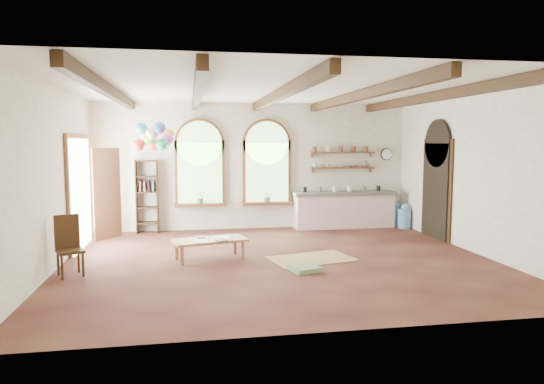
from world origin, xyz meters
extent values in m
plane|color=brown|center=(0.00, 0.00, 0.00)|extent=(8.00, 8.00, 0.00)
cube|color=brown|center=(-1.40, 3.44, 1.45)|extent=(1.24, 0.08, 1.64)
cylinder|color=brown|center=(-1.40, 3.44, 2.20)|extent=(1.24, 0.08, 1.24)
cube|color=#87BA70|center=(-1.40, 3.40, 1.45)|extent=(1.10, 0.04, 1.50)
cube|color=brown|center=(-1.40, 3.35, 0.66)|extent=(1.30, 0.28, 0.08)
cube|color=brown|center=(0.30, 3.44, 1.45)|extent=(1.24, 0.08, 1.64)
cylinder|color=brown|center=(0.30, 3.44, 2.20)|extent=(1.24, 0.08, 1.24)
cube|color=#87BA70|center=(0.30, 3.40, 1.45)|extent=(1.10, 0.04, 1.50)
cube|color=brown|center=(0.30, 3.35, 0.66)|extent=(1.30, 0.28, 0.08)
cube|color=brown|center=(-3.95, 1.80, 1.15)|extent=(0.10, 1.90, 2.50)
cube|color=black|center=(3.95, 1.50, 1.10)|extent=(0.10, 1.30, 2.40)
cube|color=beige|center=(2.30, 3.20, 0.43)|extent=(2.60, 0.55, 0.86)
cube|color=#65635E|center=(2.30, 3.20, 0.90)|extent=(2.68, 0.62, 0.08)
cube|color=brown|center=(2.30, 3.38, 1.55)|extent=(1.70, 0.24, 0.04)
cube|color=brown|center=(2.30, 3.38, 1.95)|extent=(1.70, 0.24, 0.04)
cylinder|color=black|center=(3.55, 3.45, 1.90)|extent=(0.32, 0.04, 0.32)
cube|color=#3C2713|center=(-2.95, 3.32, 0.90)|extent=(0.03, 0.32, 1.80)
cube|color=#3C2713|center=(-2.45, 3.32, 0.90)|extent=(0.03, 0.32, 1.80)
cube|color=tan|center=(-1.30, 0.34, 0.36)|extent=(1.48, 0.94, 0.05)
cube|color=tan|center=(-1.82, -0.02, 0.17)|extent=(0.06, 0.06, 0.34)
cube|color=tan|center=(-0.68, 0.26, 0.17)|extent=(0.06, 0.06, 0.34)
cube|color=tan|center=(-1.93, 0.41, 0.17)|extent=(0.06, 0.06, 0.34)
cube|color=tan|center=(-0.78, 0.69, 0.17)|extent=(0.06, 0.06, 0.34)
cube|color=#3C2713|center=(-3.65, -0.45, 0.42)|extent=(0.53, 0.53, 0.05)
cube|color=#3C2713|center=(-3.73, -0.29, 0.72)|extent=(0.38, 0.20, 0.60)
cube|color=tan|center=(0.61, -0.01, 0.01)|extent=(1.74, 1.30, 0.02)
cube|color=#708B60|center=(0.29, -0.79, 0.04)|extent=(0.59, 0.59, 0.08)
cylinder|color=#609DCF|center=(3.75, 3.20, 0.25)|extent=(0.33, 0.33, 0.49)
sphere|color=#609DCF|center=(3.75, 3.20, 0.54)|extent=(0.17, 0.17, 0.17)
cylinder|color=#609DCF|center=(3.82, 2.84, 0.25)|extent=(0.33, 0.33, 0.50)
sphere|color=#609DCF|center=(3.82, 2.84, 0.55)|extent=(0.18, 0.18, 0.18)
cylinder|color=white|center=(-2.40, 2.21, 2.78)|extent=(0.01, 0.01, 0.85)
sphere|color=#2AB785|center=(-2.21, 2.16, 2.17)|extent=(0.27, 0.27, 0.27)
sphere|color=#EC4EE7|center=(-2.12, 2.28, 2.29)|extent=(0.27, 0.27, 0.27)
sphere|color=yellow|center=(-2.11, 2.46, 2.41)|extent=(0.27, 0.27, 0.27)
sphere|color=white|center=(-2.33, 2.40, 2.53)|extent=(0.27, 0.27, 0.27)
sphere|color=#FF2928|center=(-2.43, 2.50, 2.17)|extent=(0.27, 0.27, 0.27)
sphere|color=#75C353|center=(-2.61, 2.53, 2.29)|extent=(0.27, 0.27, 0.27)
sphere|color=#F674E2|center=(-2.57, 2.31, 2.41)|extent=(0.27, 0.27, 0.27)
sphere|color=#2F99C9|center=(-2.69, 2.22, 2.53)|extent=(0.27, 0.27, 0.27)
sphere|color=#F83937|center=(-2.74, 2.05, 2.17)|extent=(0.27, 0.27, 0.27)
sphere|color=#8CF155|center=(-2.52, 2.05, 2.29)|extent=(0.27, 0.27, 0.27)
sphere|color=beige|center=(-2.44, 1.93, 2.41)|extent=(0.27, 0.27, 0.27)
sphere|color=#4756A5|center=(-2.27, 1.86, 2.53)|extent=(0.27, 0.27, 0.27)
sphere|color=#2AB785|center=(-2.25, 2.08, 2.17)|extent=(0.27, 0.27, 0.27)
imported|color=olive|center=(-1.55, 0.48, 0.40)|extent=(0.21, 0.28, 0.02)
cube|color=black|center=(-1.10, 0.19, 0.40)|extent=(0.27, 0.32, 0.01)
imported|color=#598C4C|center=(-1.40, 3.32, 0.85)|extent=(0.27, 0.23, 0.30)
imported|color=#598C4C|center=(0.30, 3.32, 0.85)|extent=(0.27, 0.23, 0.30)
imported|color=white|center=(1.55, 3.38, 1.62)|extent=(0.12, 0.10, 0.10)
imported|color=beige|center=(1.90, 3.38, 1.62)|extent=(0.10, 0.10, 0.09)
imported|color=beige|center=(2.25, 3.38, 1.60)|extent=(0.22, 0.22, 0.05)
imported|color=#8C664C|center=(2.60, 3.38, 1.60)|extent=(0.20, 0.20, 0.06)
imported|color=slate|center=(2.95, 3.38, 1.67)|extent=(0.18, 0.18, 0.19)
camera|label=1|loc=(-1.66, -8.83, 2.25)|focal=32.00mm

